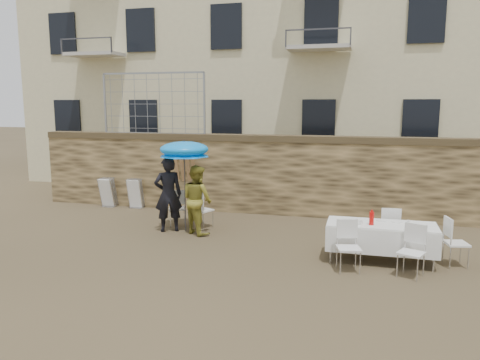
% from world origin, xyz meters
% --- Properties ---
extents(ground, '(80.00, 80.00, 0.00)m').
position_xyz_m(ground, '(0.00, 0.00, 0.00)').
color(ground, brown).
rests_on(ground, ground).
extents(stone_wall, '(13.00, 0.50, 2.20)m').
position_xyz_m(stone_wall, '(0.00, 5.00, 1.10)').
color(stone_wall, brown).
rests_on(stone_wall, ground).
extents(chain_link_fence, '(3.20, 0.06, 1.80)m').
position_xyz_m(chain_link_fence, '(-3.00, 5.00, 3.10)').
color(chain_link_fence, gray).
rests_on(chain_link_fence, stone_wall).
extents(man_suit, '(0.80, 0.71, 1.84)m').
position_xyz_m(man_suit, '(-1.48, 2.46, 0.92)').
color(man_suit, black).
rests_on(man_suit, ground).
extents(woman_dress, '(1.03, 0.98, 1.67)m').
position_xyz_m(woman_dress, '(-0.73, 2.46, 0.83)').
color(woman_dress, gold).
rests_on(woman_dress, ground).
extents(umbrella, '(1.22, 1.22, 2.08)m').
position_xyz_m(umbrella, '(-1.08, 2.56, 1.97)').
color(umbrella, '#3F3F44').
rests_on(umbrella, ground).
extents(couple_chair_left, '(0.63, 0.63, 0.96)m').
position_xyz_m(couple_chair_left, '(-1.48, 3.01, 0.48)').
color(couple_chair_left, white).
rests_on(couple_chair_left, ground).
extents(couple_chair_right, '(0.64, 0.64, 0.96)m').
position_xyz_m(couple_chair_right, '(-0.78, 3.01, 0.48)').
color(couple_chair_right, white).
rests_on(couple_chair_right, ground).
extents(banquet_table, '(2.10, 0.85, 0.78)m').
position_xyz_m(banquet_table, '(3.49, 1.45, 0.73)').
color(banquet_table, white).
rests_on(banquet_table, ground).
extents(soda_bottle, '(0.09, 0.09, 0.26)m').
position_xyz_m(soda_bottle, '(3.29, 1.30, 0.91)').
color(soda_bottle, red).
rests_on(soda_bottle, banquet_table).
extents(table_chair_front_left, '(0.59, 0.59, 0.96)m').
position_xyz_m(table_chair_front_left, '(2.89, 0.70, 0.48)').
color(table_chair_front_left, white).
rests_on(table_chair_front_left, ground).
extents(table_chair_front_right, '(0.63, 0.63, 0.96)m').
position_xyz_m(table_chair_front_right, '(3.99, 0.70, 0.48)').
color(table_chair_front_right, white).
rests_on(table_chair_front_right, ground).
extents(table_chair_back, '(0.51, 0.51, 0.96)m').
position_xyz_m(table_chair_back, '(3.69, 2.25, 0.48)').
color(table_chair_back, white).
rests_on(table_chair_back, ground).
extents(table_chair_side, '(0.57, 0.57, 0.96)m').
position_xyz_m(table_chair_side, '(4.89, 1.55, 0.48)').
color(table_chair_side, white).
rests_on(table_chair_side, ground).
extents(chair_stack_left, '(0.46, 0.40, 0.92)m').
position_xyz_m(chair_stack_left, '(-4.36, 4.66, 0.46)').
color(chair_stack_left, white).
rests_on(chair_stack_left, ground).
extents(chair_stack_right, '(0.46, 0.32, 0.92)m').
position_xyz_m(chair_stack_right, '(-3.46, 4.66, 0.46)').
color(chair_stack_right, white).
rests_on(chair_stack_right, ground).
extents(wood_planks, '(0.70, 0.20, 2.00)m').
position_xyz_m(wood_planks, '(-1.86, 4.73, 1.00)').
color(wood_planks, '#A37749').
rests_on(wood_planks, ground).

